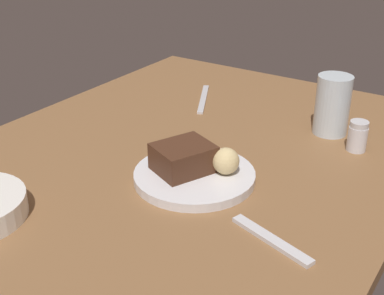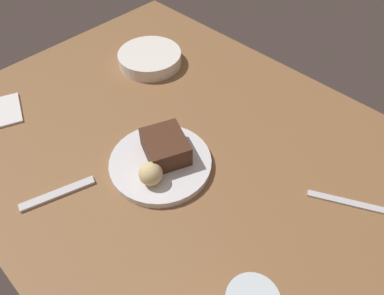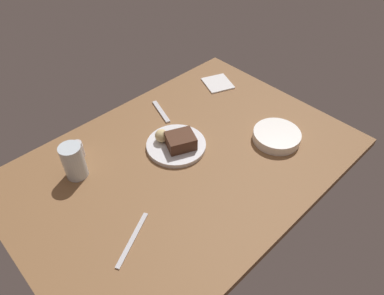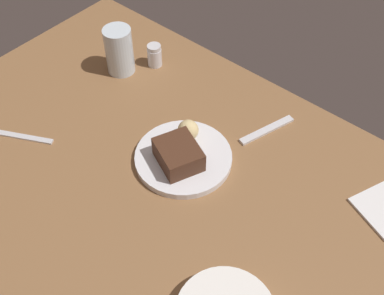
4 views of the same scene
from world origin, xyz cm
name	(u,v)px [view 2 (image 2 of 4)]	position (x,y,z in cm)	size (l,w,h in cm)	color
dining_table	(193,159)	(0.00, 0.00, 1.50)	(120.00, 84.00, 3.00)	brown
dessert_plate	(161,163)	(2.73, 7.17, 3.82)	(21.83, 21.83, 1.65)	silver
chocolate_cake_slice	(165,147)	(3.15, 5.11, 7.10)	(9.88, 8.41, 4.91)	#472819
bread_roll	(151,174)	(-0.09, 12.00, 7.05)	(4.81, 4.81, 4.81)	#DBC184
side_bowl	(150,58)	(32.36, -15.85, 4.80)	(17.58, 17.58, 3.60)	white
dessert_spoon	(58,194)	(11.92, 26.77, 3.35)	(15.00, 1.80, 0.70)	silver
butter_knife	(357,204)	(-32.31, -13.03, 3.25)	(19.00, 1.40, 0.50)	silver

